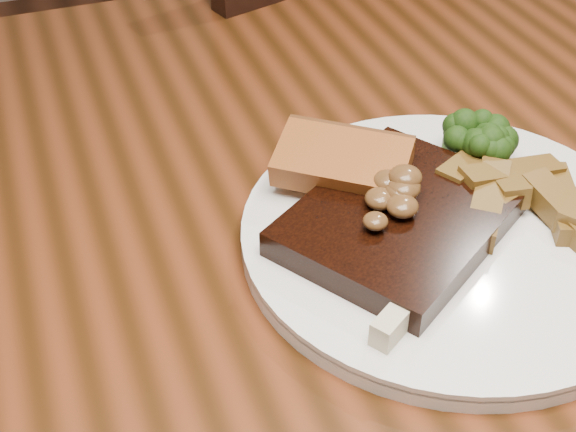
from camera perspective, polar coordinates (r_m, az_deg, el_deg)
name	(u,v)px	position (r m, az deg, el deg)	size (l,w,h in m)	color
dining_table	(301,315)	(0.67, 0.95, -7.06)	(1.60, 0.90, 0.75)	#522410
chair_far	(299,122)	(1.23, 0.82, 6.72)	(0.51, 0.51, 0.86)	black
plate	(449,238)	(0.60, 11.36, -1.54)	(0.30, 0.30, 0.01)	silver
steak	(401,221)	(0.58, 8.03, -0.33)	(0.17, 0.13, 0.02)	black
steak_bone	(439,276)	(0.54, 10.66, -4.19)	(0.15, 0.01, 0.02)	#BAB090
mushroom_pile	(409,197)	(0.56, 8.57, 1.37)	(0.07, 0.07, 0.03)	#57351B
garlic_bread	(341,183)	(0.61, 3.79, 2.35)	(0.10, 0.05, 0.02)	brown
potato_wedges	(522,196)	(0.62, 16.31, 1.34)	(0.11, 0.11, 0.02)	brown
broccoli_cluster	(489,145)	(0.65, 14.09, 4.95)	(0.07, 0.07, 0.04)	#1B350C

